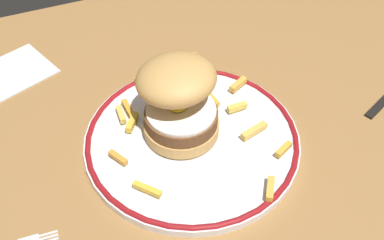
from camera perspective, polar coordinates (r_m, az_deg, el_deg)
name	(u,v)px	position (r cm, az deg, el deg)	size (l,w,h in cm)	color
ground_plane	(176,175)	(63.58, -1.99, -6.80)	(116.63, 91.46, 4.00)	olive
dinner_plate	(192,139)	(63.95, 0.00, -2.34)	(29.95, 29.95, 1.60)	silver
burger	(178,98)	(60.64, -1.70, 2.77)	(15.08, 15.19, 11.19)	tan
fries_pile	(187,113)	(65.38, -0.58, 0.83)	(23.77, 28.31, 2.47)	#DCB550
napkin	(15,71)	(80.92, -21.18, 5.70)	(10.98, 10.17, 0.40)	silver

